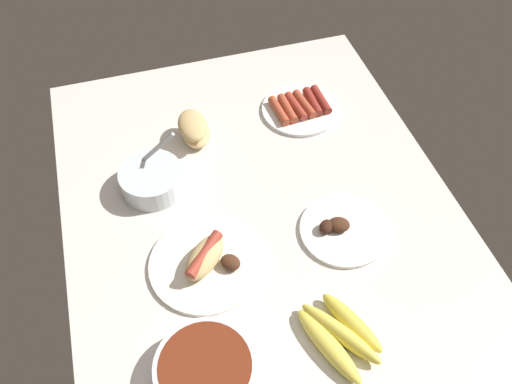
% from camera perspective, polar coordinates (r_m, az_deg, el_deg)
% --- Properties ---
extents(ground_plane, '(1.20, 0.90, 0.03)m').
position_cam_1_polar(ground_plane, '(1.24, 0.81, -2.96)').
color(ground_plane, silver).
extents(plate_grilled_meat, '(0.20, 0.20, 0.04)m').
position_cam_1_polar(plate_grilled_meat, '(1.21, 9.19, -3.98)').
color(plate_grilled_meat, white).
rests_on(plate_grilled_meat, ground_plane).
extents(bread_stack, '(0.13, 0.09, 0.07)m').
position_cam_1_polar(bread_stack, '(1.37, -6.64, 6.76)').
color(bread_stack, '#DBB77A').
rests_on(bread_stack, ground_plane).
extents(bowl_chili, '(0.19, 0.19, 0.05)m').
position_cam_1_polar(bowl_chili, '(1.03, -5.40, -18.48)').
color(bowl_chili, white).
rests_on(bowl_chili, ground_plane).
extents(plate_hotdog_assembled, '(0.24, 0.24, 0.06)m').
position_cam_1_polar(plate_hotdog_assembled, '(1.15, -5.35, -7.37)').
color(plate_hotdog_assembled, white).
rests_on(plate_hotdog_assembled, ground_plane).
extents(plate_sausages, '(0.21, 0.21, 0.03)m').
position_cam_1_polar(plate_sausages, '(1.46, 4.73, 8.99)').
color(plate_sausages, white).
rests_on(plate_sausages, ground_plane).
extents(banana_bunch, '(0.20, 0.16, 0.04)m').
position_cam_1_polar(banana_bunch, '(1.08, 8.96, -14.81)').
color(banana_bunch, '#E5D14C').
rests_on(banana_bunch, ground_plane).
extents(bowl_coleslaw, '(0.15, 0.15, 0.15)m').
position_cam_1_polar(bowl_coleslaw, '(1.28, -11.12, 1.38)').
color(bowl_coleslaw, silver).
rests_on(bowl_coleslaw, ground_plane).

